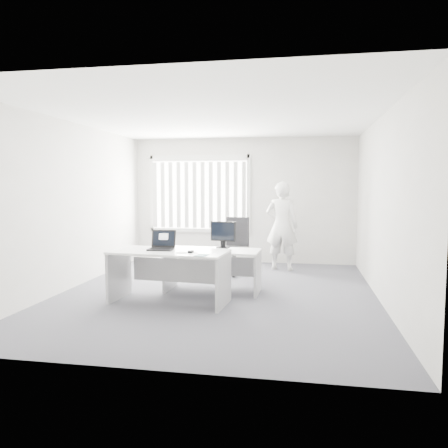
% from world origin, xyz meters
% --- Properties ---
extents(ground, '(6.00, 6.00, 0.00)m').
position_xyz_m(ground, '(0.00, 0.00, 0.00)').
color(ground, '#55555D').
rests_on(ground, ground).
extents(wall_back, '(5.00, 0.02, 2.80)m').
position_xyz_m(wall_back, '(0.00, 3.00, 1.40)').
color(wall_back, silver).
rests_on(wall_back, ground).
extents(wall_front, '(5.00, 0.02, 2.80)m').
position_xyz_m(wall_front, '(0.00, -3.00, 1.40)').
color(wall_front, silver).
rests_on(wall_front, ground).
extents(wall_left, '(0.02, 6.00, 2.80)m').
position_xyz_m(wall_left, '(-2.50, 0.00, 1.40)').
color(wall_left, silver).
rests_on(wall_left, ground).
extents(wall_right, '(0.02, 6.00, 2.80)m').
position_xyz_m(wall_right, '(2.50, 0.00, 1.40)').
color(wall_right, silver).
rests_on(wall_right, ground).
extents(ceiling, '(5.00, 6.00, 0.02)m').
position_xyz_m(ceiling, '(0.00, 0.00, 2.80)').
color(ceiling, white).
rests_on(ceiling, wall_back).
extents(window, '(2.32, 0.06, 1.76)m').
position_xyz_m(window, '(-1.00, 2.96, 1.55)').
color(window, silver).
rests_on(window, wall_back).
extents(blinds, '(2.20, 0.10, 1.50)m').
position_xyz_m(blinds, '(-1.00, 2.90, 1.52)').
color(blinds, silver).
rests_on(blinds, wall_back).
extents(desk_near, '(1.76, 0.94, 0.78)m').
position_xyz_m(desk_near, '(-0.59, -0.66, 0.56)').
color(desk_near, silver).
rests_on(desk_near, ground).
extents(desk_far, '(1.54, 0.76, 0.69)m').
position_xyz_m(desk_far, '(-0.10, 0.12, 0.50)').
color(desk_far, silver).
rests_on(desk_far, ground).
extents(office_chair, '(0.73, 0.73, 1.11)m').
position_xyz_m(office_chair, '(0.03, 1.63, 0.35)').
color(office_chair, black).
rests_on(office_chair, ground).
extents(person, '(0.72, 0.53, 1.82)m').
position_xyz_m(person, '(0.92, 2.21, 0.91)').
color(person, silver).
rests_on(person, ground).
extents(laptop, '(0.38, 0.34, 0.29)m').
position_xyz_m(laptop, '(-0.73, -0.62, 0.92)').
color(laptop, black).
rests_on(laptop, desk_near).
extents(paper_sheet, '(0.34, 0.28, 0.00)m').
position_xyz_m(paper_sheet, '(-0.28, -0.82, 0.78)').
color(paper_sheet, white).
rests_on(paper_sheet, desk_near).
extents(mouse, '(0.07, 0.11, 0.04)m').
position_xyz_m(mouse, '(-0.23, -0.80, 0.80)').
color(mouse, '#B5B4B7').
rests_on(mouse, paper_sheet).
extents(booklet, '(0.19, 0.23, 0.01)m').
position_xyz_m(booklet, '(-0.02, -1.02, 0.78)').
color(booklet, white).
rests_on(booklet, desk_near).
extents(keyboard, '(0.42, 0.27, 0.02)m').
position_xyz_m(keyboard, '(-0.04, -0.04, 0.70)').
color(keyboard, black).
rests_on(keyboard, desk_far).
extents(monitor, '(0.46, 0.23, 0.44)m').
position_xyz_m(monitor, '(0.03, 0.37, 0.91)').
color(monitor, black).
rests_on(monitor, desk_far).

